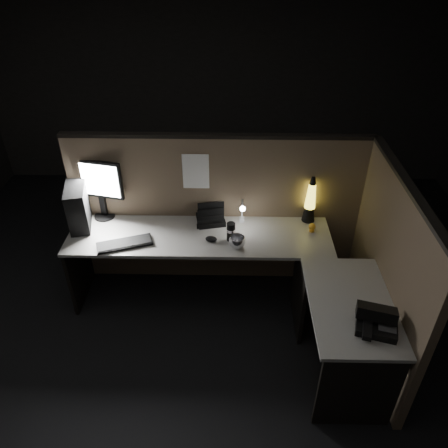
{
  "coord_description": "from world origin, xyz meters",
  "views": [
    {
      "loc": [
        0.13,
        -2.47,
        2.98
      ],
      "look_at": [
        0.07,
        0.35,
        1.02
      ],
      "focal_mm": 35.0,
      "sensor_mm": 36.0,
      "label": 1
    }
  ],
  "objects_px": {
    "keyboard": "(125,244)",
    "monitor": "(99,184)",
    "desk_phone": "(376,320)",
    "pc_tower": "(78,207)",
    "lava_lamp": "(310,203)"
  },
  "relations": [
    {
      "from": "monitor",
      "to": "keyboard",
      "type": "distance_m",
      "value": 0.61
    },
    {
      "from": "monitor",
      "to": "lava_lamp",
      "type": "bearing_deg",
      "value": 11.68
    },
    {
      "from": "desk_phone",
      "to": "pc_tower",
      "type": "bearing_deg",
      "value": 169.5
    },
    {
      "from": "keyboard",
      "to": "pc_tower",
      "type": "bearing_deg",
      "value": 128.61
    },
    {
      "from": "pc_tower",
      "to": "keyboard",
      "type": "relative_size",
      "value": 0.83
    },
    {
      "from": "monitor",
      "to": "desk_phone",
      "type": "relative_size",
      "value": 1.78
    },
    {
      "from": "monitor",
      "to": "desk_phone",
      "type": "distance_m",
      "value": 2.53
    },
    {
      "from": "pc_tower",
      "to": "desk_phone",
      "type": "distance_m",
      "value": 2.6
    },
    {
      "from": "pc_tower",
      "to": "keyboard",
      "type": "height_order",
      "value": "pc_tower"
    },
    {
      "from": "pc_tower",
      "to": "desk_phone",
      "type": "height_order",
      "value": "pc_tower"
    },
    {
      "from": "keyboard",
      "to": "monitor",
      "type": "bearing_deg",
      "value": 103.31
    },
    {
      "from": "pc_tower",
      "to": "keyboard",
      "type": "xyz_separation_m",
      "value": [
        0.45,
        -0.29,
        -0.18
      ]
    },
    {
      "from": "pc_tower",
      "to": "desk_phone",
      "type": "xyz_separation_m",
      "value": [
        2.33,
        -1.15,
        -0.13
      ]
    },
    {
      "from": "monitor",
      "to": "desk_phone",
      "type": "bearing_deg",
      "value": -18.58
    },
    {
      "from": "keyboard",
      "to": "lava_lamp",
      "type": "bearing_deg",
      "value": -4.51
    }
  ]
}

